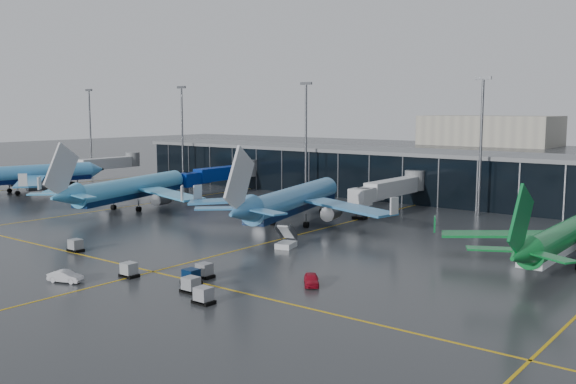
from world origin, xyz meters
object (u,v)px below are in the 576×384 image
Objects in this scene: mobile_airstair at (286,242)px; service_van_red at (311,279)px; airliner_arkefly at (132,176)px; service_van_white at (66,276)px; airliner_aer_lingus at (564,221)px; airliner_klm_near at (294,185)px; baggage_carts at (162,273)px; airliner_klm_west at (22,164)px.

mobile_airstair is 19.85m from service_van_red.
airliner_arkefly is 10.49× the size of service_van_white.
service_van_white is at bearing -133.81° from airliner_aer_lingus.
airliner_klm_near is 1.33× the size of baggage_carts.
baggage_carts is at bearing -90.56° from airliner_klm_near.
service_van_white is (-8.43, -29.92, -0.09)m from mobile_airstair.
airliner_klm_west is 86.30m from mobile_airstair.
airliner_aer_lingus reaches higher than service_van_white.
mobile_airstair is at bearing -27.31° from airliner_arkefly.
mobile_airstair is at bearing -70.98° from airliner_klm_near.
service_van_red is 0.97× the size of service_van_white.
service_van_red reaches higher than service_van_white.
airliner_aer_lingus is at bearing -12.64° from airliner_arkefly.
baggage_carts is at bearing -133.56° from airliner_aer_lingus.
airliner_aer_lingus reaches higher than mobile_airstair.
airliner_klm_west is 119.43m from airliner_aer_lingus.
airliner_aer_lingus is 50.17m from baggage_carts.
airliner_aer_lingus is 60.91m from service_van_white.
airliner_aer_lingus is at bearing 16.38° from service_van_red.
airliner_aer_lingus is 9.92× the size of mobile_airstair.
airliner_klm_west is 1.34× the size of baggage_carts.
airliner_arkefly is at bearing 12.68° from airliner_klm_west.
airliner_aer_lingus is 8.86× the size of service_van_white.
service_van_white is (-7.63, -7.61, -0.08)m from baggage_carts.
service_van_white is at bearing -121.10° from mobile_airstair.
airliner_aer_lingus is 9.13× the size of service_van_red.
airliner_arkefly is 11.75× the size of mobile_airstair.
airliner_arkefly reaches higher than service_van_white.
airliner_klm_near reaches higher than service_van_red.
airliner_klm_near reaches higher than baggage_carts.
airliner_klm_near is 10.87× the size of service_van_white.
service_van_red is (15.18, 8.63, -0.08)m from baggage_carts.
airliner_klm_west is 1.04× the size of airliner_arkefly.
airliner_klm_west is at bearing 158.73° from mobile_airstair.
airliner_arkefly is 79.79m from airliner_aer_lingus.
airliner_klm_near is 19.73m from mobile_airstair.
airliner_klm_west is at bearing 42.04° from service_van_white.
airliner_aer_lingus is at bearing 14.43° from airliner_klm_west.
airliner_arkefly is at bearing 175.16° from airliner_klm_near.
airliner_arkefly is 55.44m from baggage_carts.
service_van_red is (60.36, -22.96, -5.94)m from airliner_arkefly.
airliner_arkefly is 10.81× the size of service_van_red.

